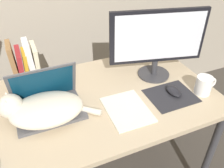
% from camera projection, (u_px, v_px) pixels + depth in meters
% --- Properties ---
extents(desk, '(1.39, 0.78, 0.75)m').
position_uv_depth(desk, '(91.00, 110.00, 1.33)').
color(desk, tan).
rests_on(desk, ground_plane).
extents(laptop, '(0.33, 0.24, 0.24)m').
position_uv_depth(laptop, '(48.00, 103.00, 1.19)').
color(laptop, '#4C4C51').
rests_on(laptop, desk).
extents(cat, '(0.47, 0.28, 0.15)m').
position_uv_depth(cat, '(42.00, 109.00, 1.14)').
color(cat, beige).
rests_on(cat, desk).
extents(external_monitor, '(0.54, 0.19, 0.41)m').
position_uv_depth(external_monitor, '(158.00, 41.00, 1.35)').
color(external_monitor, '#333338').
rests_on(external_monitor, desk).
extents(mousepad, '(0.26, 0.22, 0.00)m').
position_uv_depth(mousepad, '(171.00, 96.00, 1.31)').
color(mousepad, '#232328').
rests_on(mousepad, desk).
extents(computer_mouse, '(0.07, 0.11, 0.03)m').
position_uv_depth(computer_mouse, '(174.00, 91.00, 1.32)').
color(computer_mouse, black).
rests_on(computer_mouse, mousepad).
extents(book_row, '(0.15, 0.17, 0.26)m').
position_uv_depth(book_row, '(25.00, 65.00, 1.36)').
color(book_row, olive).
rests_on(book_row, desk).
extents(notepad, '(0.21, 0.27, 0.01)m').
position_uv_depth(notepad, '(127.00, 109.00, 1.22)').
color(notepad, silver).
rests_on(notepad, desk).
extents(webcam, '(0.04, 0.04, 0.07)m').
position_uv_depth(webcam, '(67.00, 67.00, 1.48)').
color(webcam, '#232328').
rests_on(webcam, desk).
extents(mug, '(0.13, 0.09, 0.10)m').
position_uv_depth(mug, '(204.00, 85.00, 1.31)').
color(mug, white).
rests_on(mug, desk).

